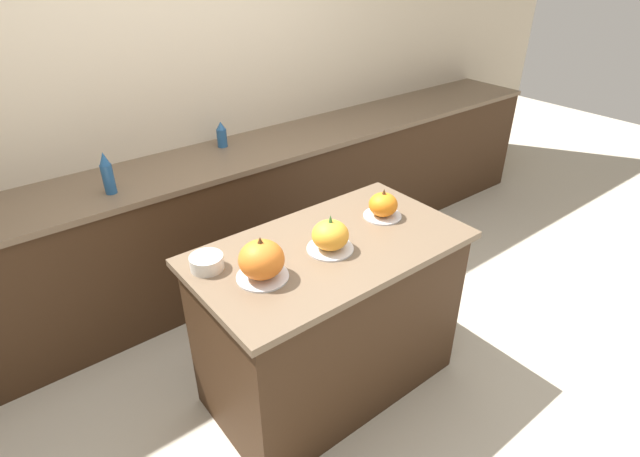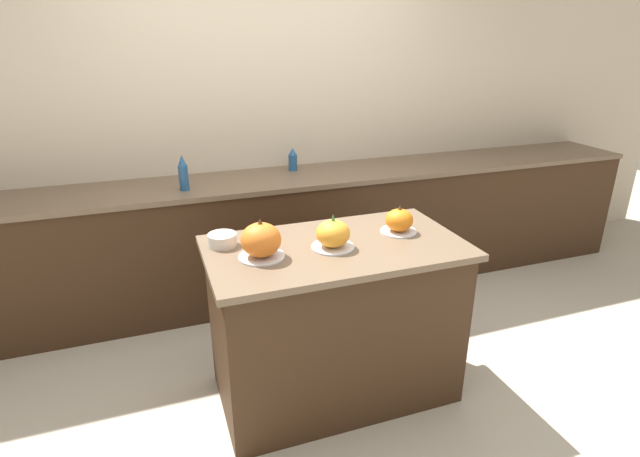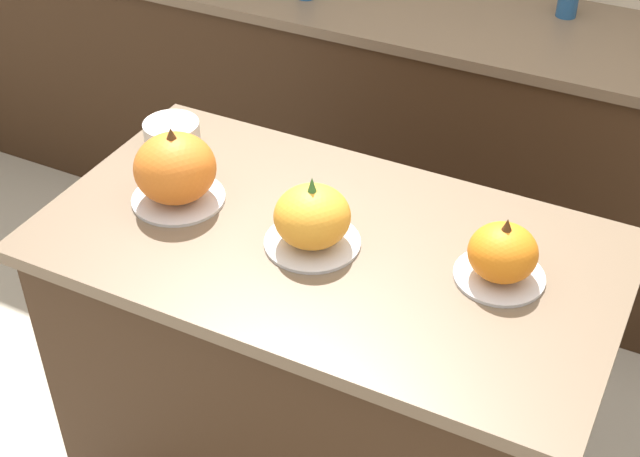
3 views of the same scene
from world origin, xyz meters
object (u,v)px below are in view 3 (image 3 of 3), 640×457
at_px(pumpkin_cake_left, 175,170).
at_px(mixing_bowl, 172,134).
at_px(pumpkin_cake_center, 312,218).
at_px(pumpkin_cake_right, 502,255).

distance_m(pumpkin_cake_left, mixing_bowl, 0.26).
bearing_deg(pumpkin_cake_center, mixing_bowl, 157.92).
bearing_deg(mixing_bowl, pumpkin_cake_left, -52.84).
xyz_separation_m(pumpkin_cake_center, pumpkin_cake_right, (0.41, 0.08, -0.01)).
relative_size(pumpkin_cake_left, pumpkin_cake_right, 1.14).
height_order(pumpkin_cake_center, mixing_bowl, pumpkin_cake_center).
bearing_deg(mixing_bowl, pumpkin_cake_right, -8.26).
bearing_deg(pumpkin_cake_left, mixing_bowl, 127.16).
height_order(pumpkin_cake_center, pumpkin_cake_right, pumpkin_cake_center).
bearing_deg(pumpkin_cake_left, pumpkin_cake_center, -1.12).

